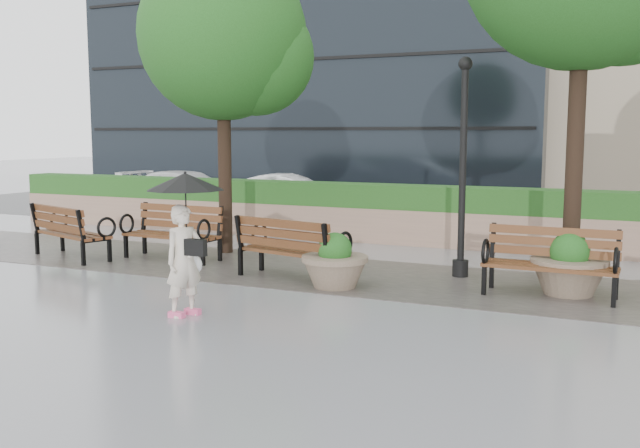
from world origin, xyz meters
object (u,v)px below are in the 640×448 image
at_px(bench_3, 549,277).
at_px(lamppost, 462,182).
at_px(car_left, 188,192).
at_px(pedestrian, 185,230).
at_px(planter_left, 335,266).
at_px(bench_1, 173,244).
at_px(bench_0, 72,243).
at_px(planter_right, 569,271).
at_px(bench_2, 292,262).
at_px(car_right, 290,196).

bearing_deg(bench_3, lamppost, 149.23).
distance_m(car_left, pedestrian, 13.09).
relative_size(planter_left, pedestrian, 0.55).
xyz_separation_m(bench_1, bench_3, (7.32, -0.33, -0.00)).
xyz_separation_m(bench_3, lamppost, (-1.63, 1.02, 1.36)).
relative_size(bench_0, planter_right, 1.80).
xyz_separation_m(bench_2, bench_3, (4.24, 0.46, -0.00)).
bearing_deg(lamppost, bench_0, -169.50).
bearing_deg(planter_right, bench_0, -175.73).
bearing_deg(car_left, bench_3, -121.54).
bearing_deg(bench_2, bench_0, 11.88).
bearing_deg(lamppost, pedestrian, -123.76).
height_order(planter_right, pedestrian, pedestrian).
xyz_separation_m(bench_0, planter_left, (5.97, -0.32, 0.04)).
bearing_deg(bench_3, car_right, 138.69).
bearing_deg(bench_3, car_left, 148.99).
bearing_deg(pedestrian, planter_left, -1.99).
height_order(bench_3, planter_right, bench_3).
bearing_deg(lamppost, bench_3, -31.96).
bearing_deg(bench_3, planter_right, 52.02).
height_order(bench_2, car_left, car_left).
bearing_deg(lamppost, planter_left, -133.96).
relative_size(bench_0, bench_1, 1.04).
bearing_deg(car_right, planter_right, -141.75).
relative_size(bench_2, planter_right, 1.79).
height_order(bench_2, lamppost, lamppost).
bearing_deg(bench_0, bench_2, -162.11).
bearing_deg(pedestrian, lamppost, -10.84).
xyz_separation_m(bench_3, pedestrian, (-4.48, -3.24, 0.89)).
bearing_deg(pedestrian, car_left, 57.62).
relative_size(car_right, pedestrian, 1.99).
height_order(lamppost, pedestrian, lamppost).
xyz_separation_m(bench_1, car_left, (-4.61, 7.18, 0.34)).
distance_m(bench_0, car_right, 8.15).
relative_size(bench_2, bench_3, 1.06).
height_order(car_right, pedestrian, pedestrian).
distance_m(bench_1, planter_right, 7.57).
relative_size(bench_2, planter_left, 1.95).
xyz_separation_m(bench_2, planter_left, (0.93, -0.27, 0.04)).
bearing_deg(planter_left, car_left, 136.31).
relative_size(bench_0, pedestrian, 1.08).
height_order(bench_1, planter_right, bench_1).
bearing_deg(bench_0, planter_left, -164.56).
relative_size(lamppost, pedestrian, 1.93).
bearing_deg(bench_3, bench_2, -172.69).
height_order(bench_0, bench_2, same).
height_order(bench_3, lamppost, lamppost).
distance_m(planter_left, car_right, 9.84).
height_order(bench_0, planter_left, bench_0).
bearing_deg(pedestrian, bench_3, -31.19).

